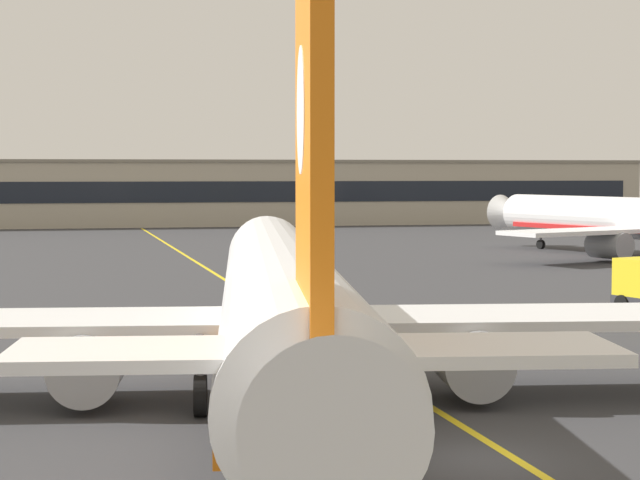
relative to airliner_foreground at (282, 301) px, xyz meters
name	(u,v)px	position (x,y,z in m)	size (l,w,h in m)	color
ground_plane	(476,460)	(3.78, -8.20, -3.37)	(400.00, 400.00, 0.00)	#353538
taxiway_centreline	(282,315)	(3.78, 21.80, -3.37)	(0.30, 180.00, 0.01)	yellow
airliner_foreground	(282,301)	(0.00, 0.00, 0.00)	(32.35, 41.46, 11.65)	white
safety_cone_by_nose_gear	(253,329)	(1.27, 15.21, -3.11)	(0.44, 0.44, 0.55)	orange
terminal_building	(182,193)	(6.48, 118.96, 1.16)	(131.83, 12.40, 9.05)	#B2A893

